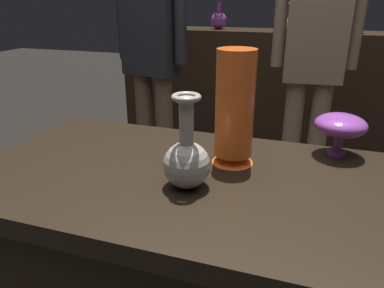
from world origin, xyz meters
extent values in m
cube|color=black|center=(0.00, 0.00, 0.78)|extent=(1.20, 0.64, 0.05)
cube|color=black|center=(0.00, 2.20, 0.47)|extent=(2.60, 0.40, 0.95)
cube|color=black|center=(0.00, 2.20, 0.97)|extent=(2.60, 0.40, 0.04)
sphere|color=gray|center=(-0.01, -0.06, 0.86)|extent=(0.12, 0.12, 0.12)
cylinder|color=gray|center=(-0.01, -0.06, 0.97)|extent=(0.03, 0.03, 0.12)
torus|color=gray|center=(-0.01, -0.06, 1.02)|extent=(0.07, 0.07, 0.01)
cone|color=#E55B1E|center=(0.07, 0.11, 0.81)|extent=(0.12, 0.12, 0.03)
cylinder|color=#E55B1E|center=(0.07, 0.11, 0.97)|extent=(0.10, 0.10, 0.29)
cylinder|color=#7A388E|center=(0.35, 0.26, 0.81)|extent=(0.05, 0.05, 0.01)
cylinder|color=#7A388E|center=(0.35, 0.26, 0.84)|extent=(0.02, 0.02, 0.05)
ellipsoid|color=#7A388E|center=(0.35, 0.26, 0.89)|extent=(0.15, 0.15, 0.06)
sphere|color=#7A388E|center=(-0.52, 2.19, 1.06)|extent=(0.13, 0.13, 0.13)
cylinder|color=#7A388E|center=(-0.52, 2.19, 1.16)|extent=(0.03, 0.03, 0.11)
cone|color=silver|center=(0.52, 2.21, 1.00)|extent=(0.10, 0.10, 0.02)
cylinder|color=silver|center=(0.52, 2.21, 1.15)|extent=(0.08, 0.08, 0.29)
sphere|color=silver|center=(0.00, 2.17, 1.04)|extent=(0.10, 0.10, 0.10)
cylinder|color=silver|center=(0.00, 2.17, 1.13)|extent=(0.03, 0.03, 0.11)
torus|color=silver|center=(0.00, 2.17, 1.19)|extent=(0.06, 0.06, 0.01)
cylinder|color=brown|center=(-0.60, 1.20, 0.40)|extent=(0.11, 0.11, 0.80)
cylinder|color=brown|center=(-0.74, 1.23, 0.40)|extent=(0.11, 0.11, 0.80)
cube|color=#232328|center=(-0.67, 1.21, 1.12)|extent=(0.35, 0.24, 0.63)
cylinder|color=#232328|center=(-0.47, 1.17, 1.15)|extent=(0.07, 0.07, 0.54)
cylinder|color=#232328|center=(-0.87, 1.25, 1.15)|extent=(0.07, 0.07, 0.54)
cylinder|color=#846B56|center=(0.32, 1.39, 0.39)|extent=(0.11, 0.11, 0.78)
cylinder|color=#846B56|center=(0.17, 1.38, 0.39)|extent=(0.11, 0.11, 0.78)
cube|color=#846B56|center=(0.24, 1.39, 1.09)|extent=(0.34, 0.21, 0.62)
cylinder|color=#846B56|center=(0.44, 1.41, 1.12)|extent=(0.07, 0.07, 0.53)
cylinder|color=#846B56|center=(0.05, 1.37, 1.12)|extent=(0.07, 0.07, 0.53)
camera|label=1|loc=(0.26, -0.82, 1.23)|focal=34.36mm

